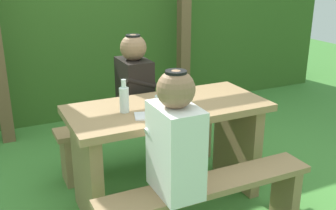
% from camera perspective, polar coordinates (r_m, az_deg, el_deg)
% --- Properties ---
extents(ground_plane, '(12.00, 12.00, 0.00)m').
position_cam_1_polar(ground_plane, '(3.13, 0.00, -13.12)').
color(ground_plane, '#478839').
extents(hedge_backdrop, '(6.40, 0.80, 1.88)m').
position_cam_1_polar(hedge_backdrop, '(4.92, -12.05, 10.32)').
color(hedge_backdrop, '#365F21').
rests_on(hedge_backdrop, ground_plane).
extents(pergola_post_right, '(0.12, 0.12, 2.13)m').
position_cam_1_polar(pergola_post_right, '(4.60, 2.27, 11.68)').
color(pergola_post_right, brown).
rests_on(pergola_post_right, ground_plane).
extents(picnic_table, '(1.40, 0.64, 0.75)m').
position_cam_1_polar(picnic_table, '(2.89, 0.00, -4.54)').
color(picnic_table, '#9E7A51').
rests_on(picnic_table, ground_plane).
extents(bench_near, '(1.40, 0.24, 0.44)m').
position_cam_1_polar(bench_near, '(2.54, 5.68, -13.25)').
color(bench_near, '#9E7A51').
rests_on(bench_near, ground_plane).
extents(bench_far, '(1.40, 0.24, 0.44)m').
position_cam_1_polar(bench_far, '(3.45, -4.08, -4.00)').
color(bench_far, '#9E7A51').
rests_on(bench_far, ground_plane).
extents(person_white_shirt, '(0.25, 0.35, 0.72)m').
position_cam_1_polar(person_white_shirt, '(2.23, 1.03, -4.71)').
color(person_white_shirt, white).
rests_on(person_white_shirt, bench_near).
extents(person_black_coat, '(0.25, 0.35, 0.72)m').
position_cam_1_polar(person_black_coat, '(3.28, -4.77, 3.23)').
color(person_black_coat, black).
rests_on(person_black_coat, bench_far).
extents(drinking_glass, '(0.07, 0.07, 0.09)m').
position_cam_1_polar(drinking_glass, '(2.73, -1.18, 0.43)').
color(drinking_glass, silver).
rests_on(drinking_glass, picnic_table).
extents(bottle_left, '(0.06, 0.06, 0.22)m').
position_cam_1_polar(bottle_left, '(2.66, -6.25, 0.90)').
color(bottle_left, silver).
rests_on(bottle_left, picnic_table).
extents(cell_phone, '(0.11, 0.15, 0.01)m').
position_cam_1_polar(cell_phone, '(2.59, -3.96, -1.59)').
color(cell_phone, silver).
rests_on(cell_phone, picnic_table).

